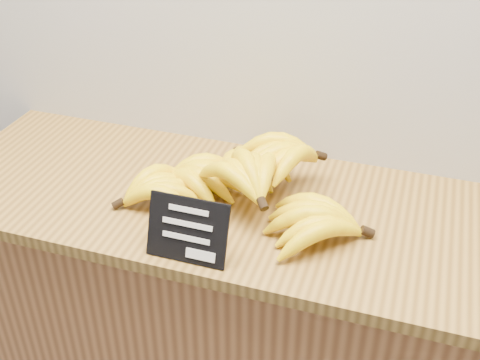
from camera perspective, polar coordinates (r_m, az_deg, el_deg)
counter at (r=1.71m, az=0.54°, el=-15.32°), size 1.44×0.50×0.90m
counter_top at (r=1.40m, az=0.64°, el=-2.55°), size 1.51×0.54×0.03m
chalkboard_sign at (r=1.20m, az=-5.01°, el=-4.76°), size 0.17×0.05×0.13m
banana_pile at (r=1.36m, az=0.54°, el=-0.21°), size 0.58×0.41×0.13m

